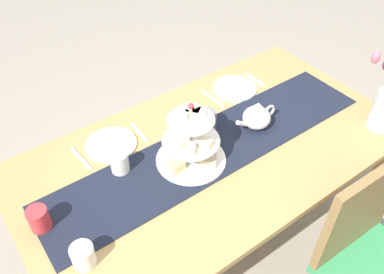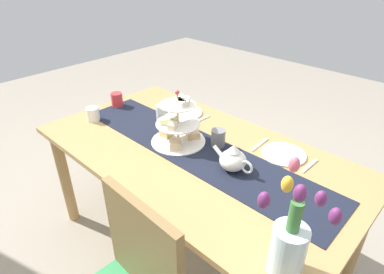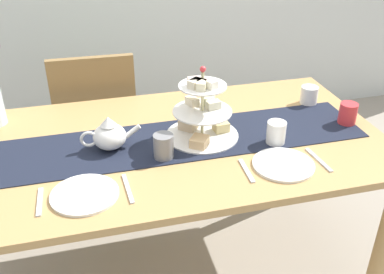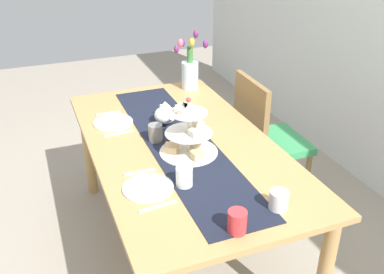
{
  "view_description": "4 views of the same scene",
  "coord_description": "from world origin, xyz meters",
  "px_view_note": "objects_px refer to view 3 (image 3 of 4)",
  "views": [
    {
      "loc": [
        0.82,
        0.96,
        1.96
      ],
      "look_at": [
        0.09,
        -0.03,
        0.83
      ],
      "focal_mm": 37.25,
      "sensor_mm": 36.0,
      "label": 1
    },
    {
      "loc": [
        -1.0,
        1.07,
        1.66
      ],
      "look_at": [
        -0.02,
        0.04,
        0.84
      ],
      "focal_mm": 30.4,
      "sensor_mm": 36.0,
      "label": 2
    },
    {
      "loc": [
        -0.32,
        -1.54,
        1.65
      ],
      "look_at": [
        0.07,
        -0.05,
        0.76
      ],
      "focal_mm": 41.72,
      "sensor_mm": 36.0,
      "label": 3
    },
    {
      "loc": [
        1.92,
        -0.69,
        1.84
      ],
      "look_at": [
        0.07,
        0.04,
        0.79
      ],
      "focal_mm": 40.3,
      "sensor_mm": 36.0,
      "label": 4
    }
  ],
  "objects_px": {
    "dinner_plate_left": "(85,194)",
    "tiered_cake_stand": "(202,115)",
    "fork_left": "(40,202)",
    "cream_jug": "(309,95)",
    "mug_orange": "(348,114)",
    "dinner_plate_right": "(283,165)",
    "chair_left": "(97,121)",
    "mug_grey": "(163,146)",
    "teapot": "(109,135)",
    "mug_white_text": "(276,133)",
    "fork_right": "(247,171)",
    "dining_table": "(174,160)",
    "knife_left": "(128,188)",
    "knife_right": "(319,160)"
  },
  "relations": [
    {
      "from": "dinner_plate_left",
      "to": "tiered_cake_stand",
      "type": "bearing_deg",
      "value": 30.45
    },
    {
      "from": "fork_left",
      "to": "cream_jug",
      "type": "bearing_deg",
      "value": 21.03
    },
    {
      "from": "fork_left",
      "to": "mug_orange",
      "type": "relative_size",
      "value": 1.58
    },
    {
      "from": "dinner_plate_left",
      "to": "dinner_plate_right",
      "type": "distance_m",
      "value": 0.72
    },
    {
      "from": "chair_left",
      "to": "cream_jug",
      "type": "xyz_separation_m",
      "value": [
        0.97,
        -0.52,
        0.27
      ]
    },
    {
      "from": "dinner_plate_right",
      "to": "mug_grey",
      "type": "xyz_separation_m",
      "value": [
        -0.42,
        0.17,
        0.05
      ]
    },
    {
      "from": "teapot",
      "to": "mug_white_text",
      "type": "relative_size",
      "value": 2.51
    },
    {
      "from": "dinner_plate_left",
      "to": "fork_right",
      "type": "xyz_separation_m",
      "value": [
        0.58,
        0.0,
        -0.0
      ]
    },
    {
      "from": "tiered_cake_stand",
      "to": "cream_jug",
      "type": "height_order",
      "value": "tiered_cake_stand"
    },
    {
      "from": "mug_grey",
      "to": "fork_right",
      "type": "bearing_deg",
      "value": -31.29
    },
    {
      "from": "fork_left",
      "to": "dining_table",
      "type": "bearing_deg",
      "value": 29.16
    },
    {
      "from": "fork_left",
      "to": "fork_right",
      "type": "distance_m",
      "value": 0.72
    },
    {
      "from": "fork_left",
      "to": "knife_left",
      "type": "bearing_deg",
      "value": 0.0
    },
    {
      "from": "teapot",
      "to": "fork_right",
      "type": "bearing_deg",
      "value": -31.62
    },
    {
      "from": "fork_left",
      "to": "mug_grey",
      "type": "bearing_deg",
      "value": 20.28
    },
    {
      "from": "cream_jug",
      "to": "fork_right",
      "type": "xyz_separation_m",
      "value": [
        -0.48,
        -0.46,
        -0.04
      ]
    },
    {
      "from": "dinner_plate_right",
      "to": "mug_white_text",
      "type": "xyz_separation_m",
      "value": [
        0.04,
        0.16,
        0.04
      ]
    },
    {
      "from": "dinner_plate_right",
      "to": "fork_right",
      "type": "distance_m",
      "value": 0.15
    },
    {
      "from": "dining_table",
      "to": "mug_orange",
      "type": "relative_size",
      "value": 18.24
    },
    {
      "from": "mug_white_text",
      "to": "mug_orange",
      "type": "bearing_deg",
      "value": 12.01
    },
    {
      "from": "tiered_cake_stand",
      "to": "mug_orange",
      "type": "bearing_deg",
      "value": -4.35
    },
    {
      "from": "knife_left",
      "to": "mug_white_text",
      "type": "relative_size",
      "value": 1.79
    },
    {
      "from": "chair_left",
      "to": "fork_left",
      "type": "relative_size",
      "value": 6.07
    },
    {
      "from": "dinner_plate_left",
      "to": "fork_right",
      "type": "bearing_deg",
      "value": 0.0
    },
    {
      "from": "knife_right",
      "to": "fork_right",
      "type": "bearing_deg",
      "value": 180.0
    },
    {
      "from": "dining_table",
      "to": "dinner_plate_right",
      "type": "xyz_separation_m",
      "value": [
        0.36,
        -0.29,
        0.1
      ]
    },
    {
      "from": "mug_orange",
      "to": "dining_table",
      "type": "bearing_deg",
      "value": 176.46
    },
    {
      "from": "teapot",
      "to": "knife_right",
      "type": "bearing_deg",
      "value": -20.75
    },
    {
      "from": "mug_white_text",
      "to": "knife_left",
      "type": "bearing_deg",
      "value": -165.42
    },
    {
      "from": "dining_table",
      "to": "chair_left",
      "type": "xyz_separation_m",
      "value": [
        -0.28,
        0.7,
        -0.13
      ]
    },
    {
      "from": "cream_jug",
      "to": "mug_white_text",
      "type": "distance_m",
      "value": 0.43
    },
    {
      "from": "dining_table",
      "to": "tiered_cake_stand",
      "type": "bearing_deg",
      "value": 0.78
    },
    {
      "from": "chair_left",
      "to": "mug_white_text",
      "type": "height_order",
      "value": "chair_left"
    },
    {
      "from": "cream_jug",
      "to": "knife_left",
      "type": "bearing_deg",
      "value": -153.16
    },
    {
      "from": "dinner_plate_left",
      "to": "dinner_plate_right",
      "type": "bearing_deg",
      "value": 0.0
    },
    {
      "from": "mug_grey",
      "to": "fork_left",
      "type": "bearing_deg",
      "value": -159.72
    },
    {
      "from": "knife_right",
      "to": "mug_grey",
      "type": "relative_size",
      "value": 1.79
    },
    {
      "from": "knife_right",
      "to": "mug_grey",
      "type": "distance_m",
      "value": 0.59
    },
    {
      "from": "fork_right",
      "to": "mug_white_text",
      "type": "height_order",
      "value": "mug_white_text"
    },
    {
      "from": "knife_left",
      "to": "dinner_plate_right",
      "type": "relative_size",
      "value": 0.74
    },
    {
      "from": "fork_right",
      "to": "dinner_plate_left",
      "type": "bearing_deg",
      "value": 180.0
    },
    {
      "from": "fork_left",
      "to": "mug_white_text",
      "type": "relative_size",
      "value": 1.58
    },
    {
      "from": "tiered_cake_stand",
      "to": "mug_white_text",
      "type": "relative_size",
      "value": 3.2
    },
    {
      "from": "fork_right",
      "to": "knife_right",
      "type": "distance_m",
      "value": 0.29
    },
    {
      "from": "mug_grey",
      "to": "dinner_plate_left",
      "type": "bearing_deg",
      "value": -151.38
    },
    {
      "from": "dining_table",
      "to": "dinner_plate_right",
      "type": "distance_m",
      "value": 0.47
    },
    {
      "from": "knife_left",
      "to": "mug_grey",
      "type": "bearing_deg",
      "value": 46.18
    },
    {
      "from": "fork_left",
      "to": "chair_left",
      "type": "bearing_deg",
      "value": 76.7
    },
    {
      "from": "knife_left",
      "to": "fork_right",
      "type": "distance_m",
      "value": 0.43
    },
    {
      "from": "dining_table",
      "to": "fork_right",
      "type": "bearing_deg",
      "value": -53.53
    }
  ]
}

